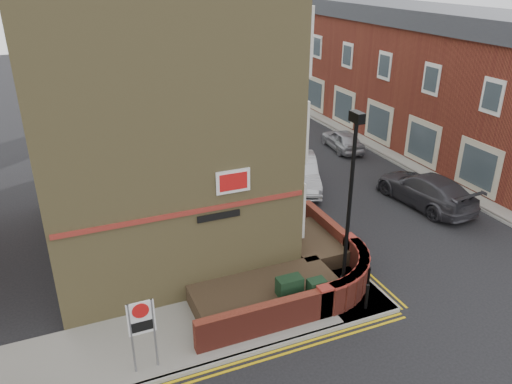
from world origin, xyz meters
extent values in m
plane|color=black|center=(0.00, 0.00, 0.00)|extent=(120.00, 120.00, 0.00)
cube|color=gray|center=(-3.50, 1.50, 0.06)|extent=(13.00, 3.00, 0.12)
cube|color=gray|center=(2.00, 16.00, 0.06)|extent=(2.00, 32.00, 0.12)
cube|color=gray|center=(13.00, 13.00, 0.06)|extent=(4.00, 40.00, 0.12)
cube|color=gray|center=(-3.50, 0.00, 0.06)|extent=(13.00, 0.15, 0.12)
cube|color=gray|center=(3.00, 16.00, 0.06)|extent=(0.15, 32.00, 0.12)
cube|color=gray|center=(11.00, 13.00, 0.06)|extent=(0.15, 40.00, 0.12)
cube|color=gold|center=(-3.50, -0.25, 0.01)|extent=(13.00, 0.28, 0.01)
cube|color=gold|center=(3.25, 16.00, 0.01)|extent=(0.28, 32.00, 0.01)
cube|color=olive|center=(-3.00, 8.00, 5.62)|extent=(8.00, 10.00, 11.00)
cube|color=maroon|center=(-3.00, 2.97, 3.32)|extent=(7.80, 0.06, 0.15)
cube|color=white|center=(-1.50, 2.96, 4.12)|extent=(1.10, 0.05, 0.75)
cube|color=black|center=(-2.00, 2.96, 3.02)|extent=(1.40, 0.04, 0.22)
cylinder|color=black|center=(1.60, 1.20, 3.12)|extent=(0.12, 0.12, 6.00)
cylinder|color=black|center=(1.60, 1.20, 0.52)|extent=(0.20, 0.20, 0.80)
cube|color=black|center=(1.60, 1.20, 6.27)|extent=(0.25, 0.50, 0.30)
cube|color=black|center=(-0.30, 1.30, 0.72)|extent=(0.80, 0.45, 1.20)
cube|color=black|center=(0.50, 1.00, 0.67)|extent=(0.55, 0.40, 1.10)
cylinder|color=black|center=(2.00, 0.40, 0.57)|extent=(0.11, 0.11, 0.90)
cylinder|color=black|center=(2.60, 1.20, 0.57)|extent=(0.11, 0.11, 0.90)
cylinder|color=slate|center=(-5.30, 0.50, 1.22)|extent=(0.06, 0.06, 2.20)
cylinder|color=slate|center=(-4.70, 0.50, 1.22)|extent=(0.06, 0.06, 2.20)
cube|color=white|center=(-5.00, 0.50, 1.82)|extent=(0.72, 0.04, 1.00)
cylinder|color=red|center=(-5.00, 0.47, 2.07)|extent=(0.44, 0.02, 0.44)
cube|color=maroon|center=(14.50, 17.00, 3.50)|extent=(5.00, 30.00, 7.00)
cube|color=#2D2F35|center=(14.50, 17.00, 7.50)|extent=(5.40, 30.40, 1.00)
cube|color=beige|center=(14.50, 38.00, 3.50)|extent=(5.00, 12.00, 7.00)
cylinder|color=#382B1E|center=(2.00, 14.00, 2.40)|extent=(0.24, 0.24, 4.55)
sphere|color=#1B501A|center=(2.00, 14.00, 5.00)|extent=(3.64, 3.64, 3.64)
sphere|color=#1B501A|center=(2.40, 13.70, 4.15)|extent=(2.60, 2.60, 2.60)
sphere|color=#1B501A|center=(1.70, 14.40, 4.54)|extent=(2.86, 2.86, 2.86)
cylinder|color=#382B1E|center=(2.00, 22.00, 2.64)|extent=(0.24, 0.24, 5.04)
sphere|color=#1B501A|center=(2.00, 22.00, 5.52)|extent=(4.03, 4.03, 4.03)
sphere|color=#1B501A|center=(2.40, 21.70, 4.58)|extent=(2.88, 2.88, 2.88)
sphere|color=#1B501A|center=(1.70, 22.40, 5.02)|extent=(3.17, 3.17, 3.17)
cylinder|color=#382B1E|center=(2.00, 30.00, 2.50)|extent=(0.24, 0.24, 4.76)
sphere|color=#1B501A|center=(2.00, 30.00, 5.22)|extent=(3.81, 3.81, 3.81)
sphere|color=#1B501A|center=(2.40, 29.70, 4.34)|extent=(2.72, 2.72, 2.72)
sphere|color=#1B501A|center=(1.70, 30.40, 4.74)|extent=(2.99, 2.99, 2.99)
cylinder|color=black|center=(2.40, 25.00, 1.72)|extent=(0.10, 0.10, 3.20)
imported|color=black|center=(2.40, 25.00, 3.82)|extent=(0.20, 0.16, 1.00)
imported|color=#ABACB2|center=(4.56, 10.13, 0.78)|extent=(3.18, 5.04, 1.57)
imported|color=maroon|center=(3.95, 16.00, 0.68)|extent=(3.67, 5.39, 1.37)
imported|color=#343339|center=(9.00, 6.04, 0.74)|extent=(2.52, 5.29, 1.49)
imported|color=#97989E|center=(9.49, 14.00, 0.61)|extent=(1.81, 3.73, 1.23)
camera|label=1|loc=(-6.25, -10.24, 10.17)|focal=35.00mm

